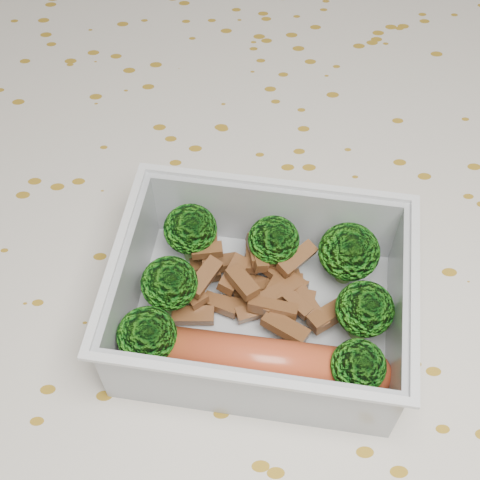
{
  "coord_description": "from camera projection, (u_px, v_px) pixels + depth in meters",
  "views": [
    {
      "loc": [
        -0.0,
        -0.23,
        1.12
      ],
      "look_at": [
        0.01,
        0.01,
        0.78
      ],
      "focal_mm": 50.0,
      "sensor_mm": 36.0,
      "label": 1
    }
  ],
  "objects": [
    {
      "name": "sausage",
      "position": [
        259.0,
        360.0,
        0.37
      ],
      "size": [
        0.14,
        0.05,
        0.03
      ],
      "color": "#AF4223",
      "rests_on": "lunch_container"
    },
    {
      "name": "meat_pile",
      "position": [
        259.0,
        285.0,
        0.4
      ],
      "size": [
        0.1,
        0.08,
        0.03
      ],
      "color": "brown",
      "rests_on": "lunch_container"
    },
    {
      "name": "broccoli_florets",
      "position": [
        265.0,
        283.0,
        0.38
      ],
      "size": [
        0.15,
        0.12,
        0.04
      ],
      "color": "#608C3F",
      "rests_on": "lunch_container"
    },
    {
      "name": "dining_table",
      "position": [
        233.0,
        337.0,
        0.5
      ],
      "size": [
        1.4,
        0.9,
        0.75
      ],
      "color": "brown",
      "rests_on": "ground"
    },
    {
      "name": "tablecloth",
      "position": [
        233.0,
        303.0,
        0.46
      ],
      "size": [
        1.46,
        0.96,
        0.19
      ],
      "color": "beige",
      "rests_on": "dining_table"
    },
    {
      "name": "lunch_container",
      "position": [
        261.0,
        305.0,
        0.39
      ],
      "size": [
        0.19,
        0.16,
        0.06
      ],
      "color": "silver",
      "rests_on": "tablecloth"
    }
  ]
}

